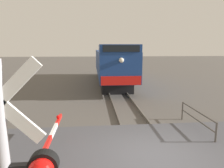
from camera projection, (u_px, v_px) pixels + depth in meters
name	position (u px, v px, depth m)	size (l,w,h in m)	color
ground_plane	(154.00, 160.00, 7.08)	(160.00, 160.00, 0.00)	#514C47
rail_track_left	(133.00, 159.00, 7.00)	(0.08, 80.00, 0.15)	#59544C
rail_track_right	(175.00, 157.00, 7.13)	(0.08, 80.00, 0.15)	#59544C
road_surface	(154.00, 158.00, 7.06)	(36.00, 5.77, 0.16)	#47474C
locomotive	(112.00, 64.00, 21.72)	(3.03, 14.76, 3.94)	black
guard_railing	(197.00, 117.00, 9.45)	(0.08, 3.10, 0.95)	#4C4742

